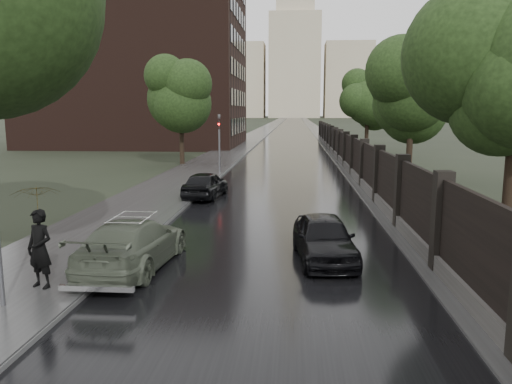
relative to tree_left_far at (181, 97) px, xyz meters
name	(u,v)px	position (x,y,z in m)	size (l,w,h in m)	color
ground	(250,356)	(8.00, -30.00, -5.24)	(800.00, 800.00, 0.00)	black
road	(293,122)	(8.00, 160.00, -5.23)	(8.00, 420.00, 0.02)	black
sidewalk_left	(278,121)	(2.00, 160.00, -5.16)	(4.00, 420.00, 0.16)	#2D2D2D
verge_right	(307,122)	(13.50, 160.00, -5.20)	(3.00, 420.00, 0.08)	#2D2D2D
fence_right	(343,152)	(12.60, 2.01, -4.23)	(0.45, 75.72, 2.70)	#383533
tree_left_far	(181,97)	(0.00, 0.00, 0.00)	(4.25, 4.25, 7.39)	black
tree_right_b	(412,98)	(15.50, -8.00, -0.29)	(4.08, 4.08, 7.01)	black
tree_right_c	(368,103)	(15.50, 10.00, -0.29)	(4.08, 4.08, 7.01)	black
traffic_light	(219,139)	(3.70, -5.01, -2.84)	(0.16, 0.32, 4.00)	#59595E
brick_building	(139,62)	(-10.00, 22.00, 4.76)	(24.00, 18.00, 20.00)	black
stalinist_tower	(295,53)	(8.00, 270.00, 33.14)	(92.00, 30.00, 159.00)	tan
volga_sedan	(133,244)	(4.40, -25.32, -4.56)	(1.91, 4.70, 1.36)	#4A5342
hatchback_left	(206,185)	(4.40, -14.26, -4.58)	(1.57, 3.90, 1.33)	black
car_right_near	(324,238)	(9.60, -24.23, -4.58)	(1.55, 3.86, 1.32)	black
pedestrian_umbrella	(37,206)	(2.89, -27.38, -3.16)	(1.36, 1.38, 2.89)	black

